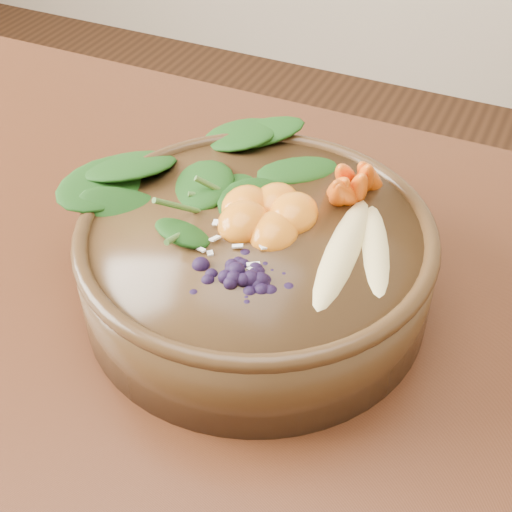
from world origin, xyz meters
TOP-DOWN VIEW (x-y plane):
  - dining_table at (0.00, 0.00)m, footprint 1.60×0.90m
  - stoneware_bowl at (0.11, 0.12)m, footprint 0.30×0.30m
  - kale_heap at (0.06, 0.18)m, footprint 0.20×0.18m
  - carrot_cluster at (0.15, 0.20)m, footprint 0.06×0.06m
  - banana_halves at (0.19, 0.13)m, footprint 0.08×0.16m
  - mandarin_cluster at (0.11, 0.14)m, footprint 0.09×0.09m
  - blueberry_pile at (0.12, 0.07)m, footprint 0.14×0.11m
  - coconut_flakes at (0.11, 0.10)m, footprint 0.09×0.07m

SIDE VIEW (x-z plane):
  - dining_table at x=0.00m, z-range 0.28..1.03m
  - stoneware_bowl at x=0.11m, z-range 0.75..0.83m
  - coconut_flakes at x=0.11m, z-range 0.83..0.83m
  - banana_halves at x=0.19m, z-range 0.83..0.85m
  - mandarin_cluster at x=0.11m, z-range 0.83..0.86m
  - blueberry_pile at x=0.12m, z-range 0.83..0.86m
  - kale_heap at x=0.06m, z-range 0.83..0.87m
  - carrot_cluster at x=0.15m, z-range 0.83..0.90m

